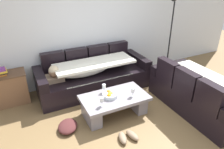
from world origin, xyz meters
TOP-DOWN VIEW (x-y plane):
  - ground_plane at (0.00, 0.00)m, footprint 14.00×14.00m
  - back_wall at (0.00, 2.15)m, footprint 9.00×0.10m
  - couch_along_wall at (-0.15, 1.62)m, footprint 2.43×0.92m
  - couch_near_window at (1.38, 0.03)m, footprint 0.92×1.89m
  - coffee_table at (-0.11, 0.58)m, footprint 1.20×0.68m
  - fruit_bowl at (-0.19, 0.61)m, footprint 0.28×0.28m
  - wine_glass_near_left at (-0.43, 0.42)m, footprint 0.07×0.07m
  - wine_glass_near_right at (0.18, 0.45)m, footprint 0.07×0.07m
  - wine_glass_far_back at (-0.22, 0.80)m, footprint 0.07×0.07m
  - side_cabinet at (-1.83, 1.85)m, footprint 0.72×0.44m
  - book_stack_on_cabinet at (-1.86, 1.85)m, footprint 0.19×0.23m
  - floor_lamp at (1.81, 1.47)m, footprint 0.33×0.31m
  - pair_of_shoes at (-0.22, -0.10)m, footprint 0.34×0.31m
  - crumpled_garment at (-1.02, 0.55)m, footprint 0.46×0.50m

SIDE VIEW (x-z plane):
  - ground_plane at x=0.00m, z-range 0.00..0.00m
  - pair_of_shoes at x=-0.22m, z-range 0.00..0.09m
  - crumpled_garment at x=-1.02m, z-range 0.00..0.12m
  - coffee_table at x=-0.11m, z-range 0.05..0.43m
  - side_cabinet at x=-1.83m, z-range 0.00..0.64m
  - couch_along_wall at x=-0.15m, z-range -0.11..0.77m
  - couch_near_window at x=1.38m, z-range -0.10..0.78m
  - fruit_bowl at x=-0.19m, z-range 0.37..0.47m
  - wine_glass_near_left at x=-0.43m, z-range 0.41..0.58m
  - wine_glass_near_right at x=0.18m, z-range 0.41..0.58m
  - wine_glass_far_back at x=-0.22m, z-range 0.41..0.58m
  - book_stack_on_cabinet at x=-1.86m, z-range 0.64..0.77m
  - floor_lamp at x=1.81m, z-range 0.14..2.09m
  - back_wall at x=0.00m, z-range 0.00..2.70m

